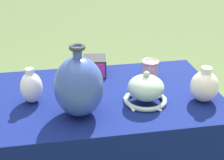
% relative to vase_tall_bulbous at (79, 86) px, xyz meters
% --- Properties ---
extents(display_table, '(1.11, 0.70, 0.70)m').
position_rel_vase_tall_bulbous_xyz_m(display_table, '(0.13, 0.15, -0.21)').
color(display_table, '#38383D').
rests_on(display_table, ground_plane).
extents(vase_tall_bulbous, '(0.21, 0.21, 0.31)m').
position_rel_vase_tall_bulbous_xyz_m(vase_tall_bulbous, '(0.00, 0.00, 0.00)').
color(vase_tall_bulbous, '#3851A8').
rests_on(vase_tall_bulbous, display_table).
extents(vase_dome_bell, '(0.20, 0.21, 0.16)m').
position_rel_vase_tall_bulbous_xyz_m(vase_dome_bell, '(0.30, 0.05, -0.07)').
color(vase_dome_bell, '#A8CCB7').
rests_on(vase_dome_bell, display_table).
extents(mosaic_tile_box, '(0.13, 0.14, 0.10)m').
position_rel_vase_tall_bulbous_xyz_m(mosaic_tile_box, '(0.12, 0.40, -0.08)').
color(mosaic_tile_box, '#232328').
rests_on(mosaic_tile_box, display_table).
extents(cup_wide_rose, '(0.09, 0.09, 0.09)m').
position_rel_vase_tall_bulbous_xyz_m(cup_wide_rose, '(0.40, 0.32, -0.08)').
color(cup_wide_rose, '#D19399').
rests_on(cup_wide_rose, display_table).
extents(jar_round_porcelain, '(0.10, 0.10, 0.17)m').
position_rel_vase_tall_bulbous_xyz_m(jar_round_porcelain, '(-0.20, 0.15, -0.06)').
color(jar_round_porcelain, white).
rests_on(jar_round_porcelain, display_table).
extents(jar_round_ivory, '(0.13, 0.13, 0.17)m').
position_rel_vase_tall_bulbous_xyz_m(jar_round_ivory, '(0.57, 0.02, -0.06)').
color(jar_round_ivory, white).
rests_on(jar_round_ivory, display_table).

